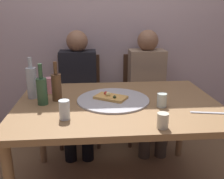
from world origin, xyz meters
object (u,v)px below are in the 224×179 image
object	(u,v)px
tumbler_far	(163,121)
table_knife	(208,113)
beer_bottle	(32,82)
water_bottle	(56,86)
guest_in_sweater	(78,85)
dining_table	(118,112)
chair_left	(80,93)
pizza_slice_last	(110,97)
wine_glass	(64,110)
wine_bottle	(42,90)
pizza_tray	(113,100)
guest_in_beanie	(148,84)
tumbler_near	(162,100)
chair_right	(144,91)
soda_can	(49,85)

from	to	relation	value
tumbler_far	table_knife	world-z (taller)	tumbler_far
tumbler_far	beer_bottle	bearing A→B (deg)	145.37
water_bottle	guest_in_sweater	xyz separation A→B (m)	(0.12, 0.67, -0.20)
water_bottle	dining_table	bearing A→B (deg)	-9.61
beer_bottle	chair_left	bearing A→B (deg)	68.47
dining_table	pizza_slice_last	world-z (taller)	pizza_slice_last
wine_glass	table_knife	world-z (taller)	wine_glass
wine_bottle	dining_table	bearing A→B (deg)	0.19
tumbler_far	guest_in_sweater	world-z (taller)	guest_in_sweater
pizza_tray	pizza_slice_last	distance (m)	0.03
guest_in_sweater	wine_glass	bearing A→B (deg)	88.29
tumbler_far	table_knife	xyz separation A→B (m)	(0.34, 0.17, -0.04)
chair_left	wine_bottle	bearing A→B (deg)	77.29
water_bottle	wine_glass	xyz separation A→B (m)	(0.09, -0.33, -0.05)
chair_left	guest_in_beanie	world-z (taller)	guest_in_beanie
chair_left	water_bottle	bearing A→B (deg)	82.06
beer_bottle	tumbler_near	xyz separation A→B (m)	(0.89, -0.26, -0.07)
wine_glass	chair_right	distance (m)	1.40
dining_table	tumbler_far	bearing A→B (deg)	-64.39
water_bottle	beer_bottle	bearing A→B (deg)	159.52
pizza_tray	guest_in_sweater	size ratio (longest dim) A/B	0.44
water_bottle	soda_can	size ratio (longest dim) A/B	2.30
pizza_tray	guest_in_sweater	world-z (taller)	guest_in_sweater
dining_table	wine_bottle	distance (m)	0.55
soda_can	guest_in_sweater	xyz separation A→B (m)	(0.20, 0.50, -0.16)
soda_can	water_bottle	bearing A→B (deg)	-63.68
beer_bottle	pizza_slice_last	bearing A→B (deg)	-9.82
water_bottle	wine_glass	bearing A→B (deg)	-75.60
guest_in_beanie	guest_in_sweater	bearing A→B (deg)	0.00
dining_table	wine_bottle	size ratio (longest dim) A/B	5.00
dining_table	chair_left	distance (m)	0.96
pizza_slice_last	water_bottle	bearing A→B (deg)	175.65
dining_table	table_knife	world-z (taller)	table_knife
beer_bottle	guest_in_beanie	bearing A→B (deg)	31.24
beer_bottle	water_bottle	bearing A→B (deg)	-20.48
dining_table	pizza_tray	size ratio (longest dim) A/B	2.75
pizza_slice_last	guest_in_sweater	world-z (taller)	guest_in_sweater
pizza_tray	table_knife	size ratio (longest dim) A/B	2.34
tumbler_far	table_knife	bearing A→B (deg)	26.88
wine_glass	water_bottle	bearing A→B (deg)	104.40
guest_in_sweater	chair_left	bearing A→B (deg)	-90.00
wine_bottle	chair_right	xyz separation A→B (m)	(0.90, 0.90, -0.33)
pizza_tray	tumbler_far	distance (m)	0.51
wine_bottle	guest_in_sweater	bearing A→B (deg)	74.83
wine_bottle	tumbler_far	distance (m)	0.83
tumbler_near	chair_right	xyz separation A→B (m)	(0.10, 1.01, -0.27)
beer_bottle	chair_left	size ratio (longest dim) A/B	0.33
tumbler_near	table_knife	distance (m)	0.30
tumbler_near	guest_in_sweater	distance (m)	1.06
beer_bottle	table_knife	xyz separation A→B (m)	(1.15, -0.39, -0.12)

